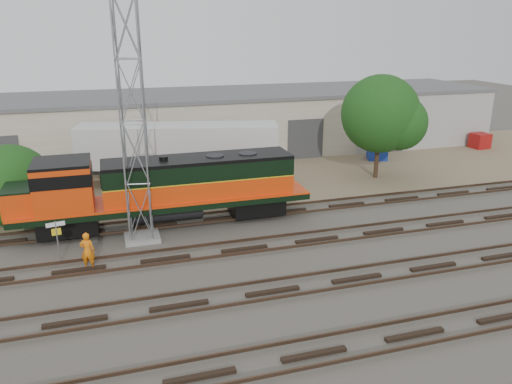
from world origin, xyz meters
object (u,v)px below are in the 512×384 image
object	(u,v)px
signal_tower	(134,127)
worker	(87,251)
semi_trailer	(183,147)
locomotive	(160,188)

from	to	relation	value
signal_tower	worker	world-z (taller)	signal_tower
worker	signal_tower	bearing A→B (deg)	-120.39
signal_tower	worker	bearing A→B (deg)	-133.37
signal_tower	semi_trailer	size ratio (longest dim) A/B	0.87
locomotive	worker	world-z (taller)	locomotive
worker	semi_trailer	distance (m)	13.88
signal_tower	semi_trailer	bearing A→B (deg)	67.77
worker	semi_trailer	bearing A→B (deg)	-105.10
locomotive	semi_trailer	xyz separation A→B (m)	(2.55, 7.78, 0.43)
signal_tower	worker	size ratio (longest dim) A/B	6.77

